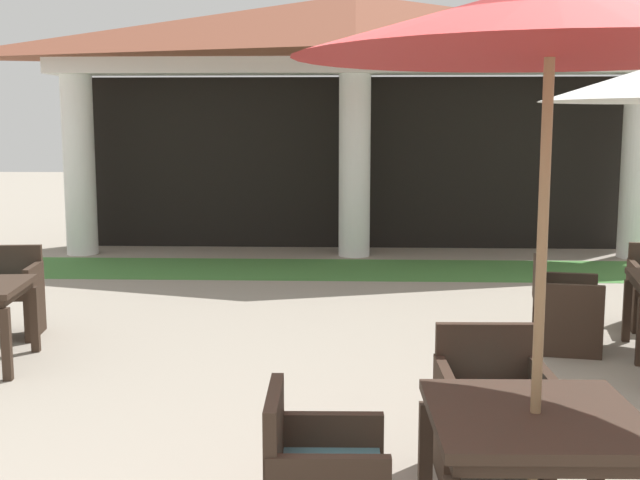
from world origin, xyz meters
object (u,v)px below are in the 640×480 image
object	(u,v)px
patio_umbrella_near_foreground	(551,30)
patio_chair_mid_right_north	(7,293)
patio_chair_near_foreground_north	(491,407)
patio_table_near_foreground	(535,433)
patio_chair_mid_left_west	(563,306)

from	to	relation	value
patio_umbrella_near_foreground	patio_chair_mid_right_north	size ratio (longest dim) A/B	3.17
patio_umbrella_near_foreground	patio_chair_near_foreground_north	size ratio (longest dim) A/B	3.16
patio_table_near_foreground	patio_chair_mid_left_west	xyz separation A→B (m)	(1.07, 3.69, -0.25)
patio_table_near_foreground	patio_chair_mid_right_north	world-z (taller)	patio_chair_mid_right_north
patio_table_near_foreground	patio_chair_mid_right_north	xyz separation A→B (m)	(-4.16, 3.94, -0.22)
patio_umbrella_near_foreground	patio_chair_near_foreground_north	distance (m)	2.26
patio_chair_mid_left_west	patio_chair_near_foreground_north	bearing A→B (deg)	-11.96
patio_table_near_foreground	patio_umbrella_near_foreground	world-z (taller)	patio_umbrella_near_foreground
patio_table_near_foreground	patio_chair_near_foreground_north	world-z (taller)	patio_chair_near_foreground_north
patio_table_near_foreground	patio_chair_mid_left_west	size ratio (longest dim) A/B	1.18
patio_chair_near_foreground_north	patio_chair_mid_left_west	xyz separation A→B (m)	(1.10, 2.71, -0.01)
patio_table_near_foreground	patio_chair_near_foreground_north	xyz separation A→B (m)	(-0.03, 0.98, -0.23)
patio_umbrella_near_foreground	patio_chair_mid_left_west	bearing A→B (deg)	73.77
patio_chair_mid_left_west	patio_chair_mid_right_north	size ratio (longest dim) A/B	0.97
patio_chair_mid_left_west	patio_chair_mid_right_north	xyz separation A→B (m)	(-5.24, 0.25, 0.02)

